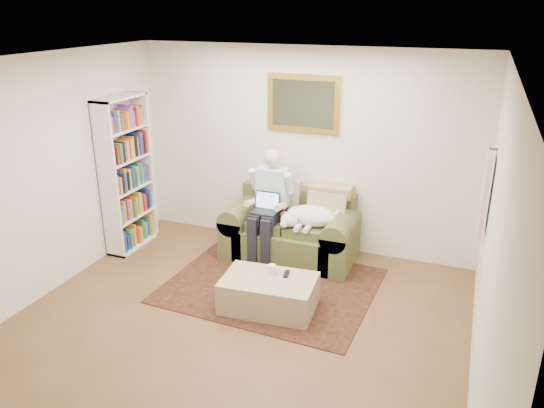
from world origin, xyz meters
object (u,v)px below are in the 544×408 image
Objects in this scene: sofa at (290,236)px; seated_man at (268,207)px; sleeping_dog at (311,216)px; ottoman at (269,294)px; bookshelf at (126,174)px; laptop at (266,206)px; coffee_mug at (272,269)px.

seated_man reaches higher than sofa.
sleeping_dog is 1.27m from ottoman.
seated_man is 1.89m from bookshelf.
sleeping_dog is at bearing -15.74° from sofa.
seated_man is (-0.25, -0.15, 0.41)m from sofa.
bookshelf is (-1.84, -0.23, 0.27)m from laptop.
sleeping_dog is 6.81× the size of coffee_mug.
seated_man is 1.13m from coffee_mug.
laptop is 3.21× the size of coffee_mug.
sofa is 5.15× the size of laptop.
seated_man is 1.42× the size of ottoman.
ottoman is at bearing -80.67° from sofa.
laptop is 1.27m from ottoman.
seated_man reaches higher than ottoman.
ottoman is at bearing -83.68° from coffee_mug.
sleeping_dog is at bearing 13.64° from laptop.
coffee_mug is at bearing -80.35° from sofa.
laptop is at bearing -138.98° from sofa.
ottoman is (0.21, -1.27, -0.11)m from sofa.
laptop is at bearing -90.00° from seated_man.
sofa is 0.46m from sleeping_dog.
sleeping_dog is 1.09m from coffee_mug.
coffee_mug is (-0.10, -1.06, -0.23)m from sleeping_dog.
sofa is at bearing 99.33° from ottoman.
seated_man is 4.33× the size of laptop.
sofa is 16.54× the size of coffee_mug.
laptop is 0.47× the size of sleeping_dog.
ottoman is (0.46, -1.12, -0.52)m from seated_man.
sleeping_dog is at bearing 7.13° from seated_man.
seated_man is at bearing -172.87° from sleeping_dog.
seated_man is at bearing -148.55° from sofa.
laptop reaches higher than sofa.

